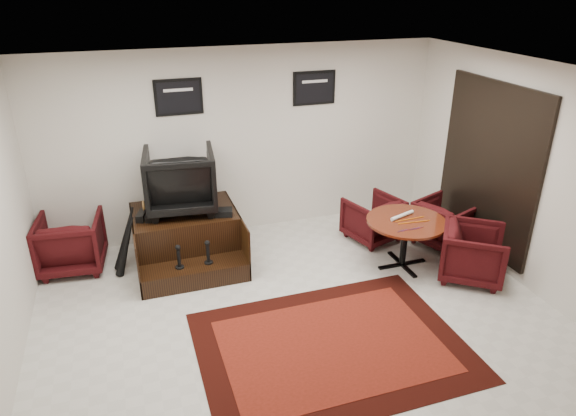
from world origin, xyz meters
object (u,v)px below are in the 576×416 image
(table_chair_back, at_px, (373,217))
(shine_chair, at_px, (180,177))
(armchair_side, at_px, (71,241))
(table_chair_corner, at_px, (473,251))
(shine_podium, at_px, (187,239))
(meeting_table, at_px, (406,226))
(table_chair_window, at_px, (445,221))

(table_chair_back, bearing_deg, shine_chair, -24.41)
(armchair_side, relative_size, table_chair_corner, 1.05)
(armchair_side, bearing_deg, shine_chair, -178.91)
(shine_podium, xyz_separation_m, table_chair_corner, (3.49, -1.65, 0.07))
(armchair_side, xyz_separation_m, table_chair_back, (4.26, -0.51, -0.05))
(meeting_table, distance_m, table_chair_back, 0.89)
(meeting_table, relative_size, table_chair_window, 1.40)
(table_chair_window, bearing_deg, armchair_side, 58.02)
(armchair_side, height_order, table_chair_back, armchair_side)
(table_chair_back, relative_size, table_chair_window, 0.97)
(shine_podium, bearing_deg, shine_chair, 90.00)
(meeting_table, height_order, table_chair_window, table_chair_window)
(table_chair_back, height_order, table_chair_window, table_chair_window)
(armchair_side, bearing_deg, table_chair_window, 175.18)
(table_chair_corner, bearing_deg, shine_podium, 101.10)
(shine_podium, xyz_separation_m, armchair_side, (-1.51, 0.28, 0.08))
(table_chair_window, bearing_deg, table_chair_back, 41.55)
(meeting_table, relative_size, table_chair_back, 1.44)
(armchair_side, xyz_separation_m, meeting_table, (4.30, -1.37, 0.19))
(table_chair_back, bearing_deg, meeting_table, 76.23)
(shine_podium, xyz_separation_m, meeting_table, (2.79, -1.09, 0.27))
(shine_podium, distance_m, table_chair_corner, 3.86)
(shine_podium, bearing_deg, table_chair_window, -11.04)
(armchair_side, xyz_separation_m, table_chair_window, (5.19, -1.00, -0.04))
(table_chair_corner, bearing_deg, table_chair_back, 63.92)
(table_chair_corner, bearing_deg, table_chair_window, 24.58)
(shine_podium, bearing_deg, meeting_table, -21.32)
(shine_chair, bearing_deg, table_chair_back, 178.75)
(shine_podium, bearing_deg, table_chair_back, -4.95)
(table_chair_window, distance_m, table_chair_corner, 0.95)
(table_chair_back, bearing_deg, armchair_side, -23.34)
(shine_podium, distance_m, shine_chair, 0.88)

